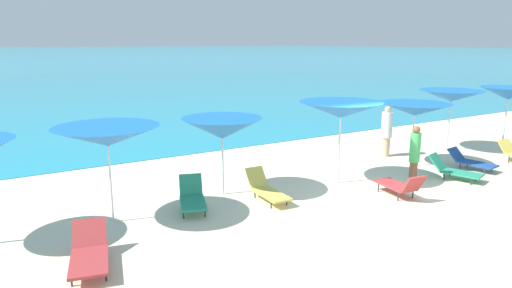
{
  "coord_description": "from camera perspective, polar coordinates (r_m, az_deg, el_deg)",
  "views": [
    {
      "loc": [
        -8.28,
        -7.38,
        3.91
      ],
      "look_at": [
        -2.15,
        2.82,
        1.2
      ],
      "focal_mm": 31.25,
      "sensor_mm": 36.0,
      "label": 1
    }
  ],
  "objects": [
    {
      "name": "umbrella_3",
      "position": [
        11.43,
        -4.35,
        1.99
      ],
      "size": [
        2.15,
        2.15,
        2.04
      ],
      "color": "silver",
      "rests_on": "ground_plane"
    },
    {
      "name": "umbrella_6",
      "position": [
        17.71,
        23.74,
        5.65
      ],
      "size": [
        2.3,
        2.3,
        2.24
      ],
      "color": "silver",
      "rests_on": "ground_plane"
    },
    {
      "name": "lounge_chair_4",
      "position": [
        8.65,
        -20.57,
        -12.81
      ],
      "size": [
        0.95,
        1.67,
        0.64
      ],
      "rotation": [
        0.0,
        0.0,
        -0.22
      ],
      "color": "#A53333",
      "rests_on": "ground_plane"
    },
    {
      "name": "ocean_water",
      "position": [
        234.63,
        -29.51,
        10.27
      ],
      "size": [
        650.0,
        440.0,
        0.02
      ],
      "primitive_type": "cube",
      "color": "teal",
      "rests_on": "ground_plane"
    },
    {
      "name": "lounge_chair_2",
      "position": [
        10.79,
        -8.16,
        -6.73
      ],
      "size": [
        0.95,
        1.41,
        0.75
      ],
      "rotation": [
        0.0,
        0.0,
        -0.33
      ],
      "color": "#268C66",
      "rests_on": "ground_plane"
    },
    {
      "name": "umbrella_2",
      "position": [
        10.06,
        -18.51,
        0.94
      ],
      "size": [
        2.39,
        2.39,
        2.17
      ],
      "color": "silver",
      "rests_on": "ground_plane"
    },
    {
      "name": "beachgoer_0",
      "position": [
        13.25,
        19.64,
        -1.1
      ],
      "size": [
        0.29,
        0.29,
        1.66
      ],
      "rotation": [
        0.0,
        0.0,
        5.21
      ],
      "color": "brown",
      "rests_on": "ground_plane"
    },
    {
      "name": "umbrella_5",
      "position": [
        14.94,
        19.68,
        4.19
      ],
      "size": [
        2.37,
        2.37,
        2.06
      ],
      "color": "silver",
      "rests_on": "ground_plane"
    },
    {
      "name": "beachgoer_1",
      "position": [
        16.2,
        16.38,
        1.71
      ],
      "size": [
        0.38,
        0.38,
        1.78
      ],
      "rotation": [
        0.0,
        0.0,
        2.79
      ],
      "color": "#DBAA84",
      "rests_on": "ground_plane"
    },
    {
      "name": "lounge_chair_6",
      "position": [
        11.4,
        1.35,
        -5.76
      ],
      "size": [
        0.58,
        1.58,
        0.69
      ],
      "rotation": [
        0.0,
        0.0,
        -0.04
      ],
      "color": "#D8BF4C",
      "rests_on": "ground_plane"
    },
    {
      "name": "umbrella_7",
      "position": [
        19.84,
        29.62,
        5.65
      ],
      "size": [
        2.36,
        2.36,
        2.24
      ],
      "color": "silver",
      "rests_on": "ground_plane"
    },
    {
      "name": "lounge_chair_1",
      "position": [
        12.15,
        17.97,
        -5.01
      ],
      "size": [
        0.74,
        1.46,
        0.72
      ],
      "rotation": [
        0.0,
        0.0,
        3.0
      ],
      "color": "#A53333",
      "rests_on": "ground_plane"
    },
    {
      "name": "umbrella_4",
      "position": [
        12.53,
        10.81,
        4.31
      ],
      "size": [
        2.39,
        2.39,
        2.33
      ],
      "color": "silver",
      "rests_on": "ground_plane"
    },
    {
      "name": "lounge_chair_3",
      "position": [
        15.62,
        25.82,
        -1.97
      ],
      "size": [
        0.75,
        1.5,
        0.59
      ],
      "rotation": [
        0.0,
        0.0,
        0.14
      ],
      "color": "#1E478C",
      "rests_on": "ground_plane"
    },
    {
      "name": "lounge_chair_8",
      "position": [
        14.28,
        23.99,
        -3.01
      ],
      "size": [
        0.96,
        1.56,
        0.66
      ],
      "rotation": [
        0.0,
        0.0,
        0.3
      ],
      "color": "#268C66",
      "rests_on": "ground_plane"
    },
    {
      "name": "ground_plane",
      "position": [
        19.67,
        -5.43,
        0.87
      ],
      "size": [
        50.0,
        100.0,
        0.3
      ],
      "primitive_type": "cube",
      "color": "beige"
    }
  ]
}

